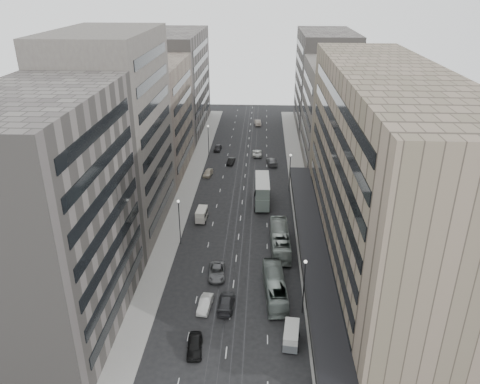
% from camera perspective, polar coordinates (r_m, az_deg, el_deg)
% --- Properties ---
extents(ground, '(220.00, 220.00, 0.00)m').
position_cam_1_polar(ground, '(69.70, -0.85, -11.63)').
color(ground, black).
rests_on(ground, ground).
extents(sidewalk_right, '(4.00, 125.00, 0.15)m').
position_cam_1_polar(sidewalk_right, '(102.58, 7.21, 0.72)').
color(sidewalk_right, gray).
rests_on(sidewalk_right, ground).
extents(sidewalk_left, '(4.00, 125.00, 0.15)m').
position_cam_1_polar(sidewalk_left, '(103.48, -6.16, 0.99)').
color(sidewalk_left, gray).
rests_on(sidewalk_left, ground).
extents(department_store, '(19.20, 60.00, 30.00)m').
position_cam_1_polar(department_store, '(71.49, 16.94, 1.94)').
color(department_store, '#7F6E5C').
rests_on(department_store, ground).
extents(building_right_mid, '(15.00, 28.00, 24.00)m').
position_cam_1_polar(building_right_mid, '(113.40, 11.90, 9.10)').
color(building_right_mid, '#524C47').
rests_on(building_right_mid, ground).
extents(building_right_far, '(15.00, 32.00, 28.00)m').
position_cam_1_polar(building_right_far, '(141.91, 10.26, 13.10)').
color(building_right_far, '#66605B').
rests_on(building_right_far, ground).
extents(building_left_a, '(15.00, 28.00, 30.00)m').
position_cam_1_polar(building_left_a, '(60.37, -22.32, -3.09)').
color(building_left_a, '#66605B').
rests_on(building_left_a, ground).
extents(building_left_b, '(15.00, 26.00, 34.00)m').
position_cam_1_polar(building_left_b, '(82.92, -15.15, 6.74)').
color(building_left_b, '#524C47').
rests_on(building_left_b, ground).
extents(building_left_c, '(15.00, 28.00, 25.00)m').
position_cam_1_polar(building_left_c, '(109.09, -10.78, 8.86)').
color(building_left_c, gray).
rests_on(building_left_c, ground).
extents(building_left_d, '(15.00, 38.00, 28.00)m').
position_cam_1_polar(building_left_d, '(140.18, -7.78, 13.12)').
color(building_left_d, '#66605B').
rests_on(building_left_d, ground).
extents(lamp_right_near, '(0.44, 0.44, 8.32)m').
position_cam_1_polar(lamp_right_near, '(62.77, 7.84, -10.63)').
color(lamp_right_near, '#262628').
rests_on(lamp_right_near, ground).
extents(lamp_right_far, '(0.44, 0.44, 8.32)m').
position_cam_1_polar(lamp_right_far, '(98.16, 6.12, 2.90)').
color(lamp_right_far, '#262628').
rests_on(lamp_right_far, ground).
extents(lamp_left_near, '(0.44, 0.44, 8.32)m').
position_cam_1_polar(lamp_left_near, '(78.22, -7.43, -3.04)').
color(lamp_left_near, '#262628').
rests_on(lamp_left_near, ground).
extents(lamp_left_far, '(0.44, 0.44, 8.32)m').
position_cam_1_polar(lamp_left_far, '(117.61, -3.89, 6.66)').
color(lamp_left_far, '#262628').
rests_on(lamp_left_far, ground).
extents(bus_near, '(3.57, 11.59, 3.18)m').
position_cam_1_polar(bus_near, '(67.49, 4.28, -11.40)').
color(bus_near, gray).
rests_on(bus_near, ground).
extents(bus_far, '(3.23, 12.42, 3.44)m').
position_cam_1_polar(bus_far, '(78.24, 4.90, -5.82)').
color(bus_far, gray).
rests_on(bus_far, ground).
extents(double_decker, '(3.20, 9.81, 5.33)m').
position_cam_1_polar(double_decker, '(92.82, 2.72, 0.15)').
color(double_decker, slate).
rests_on(double_decker, ground).
extents(vw_microbus, '(2.35, 4.46, 2.31)m').
position_cam_1_polar(vw_microbus, '(60.34, 6.26, -16.94)').
color(vw_microbus, '#4D5053').
rests_on(vw_microbus, ground).
extents(panel_van, '(2.10, 3.97, 2.44)m').
position_cam_1_polar(panel_van, '(87.17, -4.70, -2.73)').
color(panel_van, '#B4ADA2').
rests_on(panel_van, ground).
extents(sedan_0, '(2.23, 4.71, 1.55)m').
position_cam_1_polar(sedan_0, '(59.67, -5.56, -18.14)').
color(sedan_0, black).
rests_on(sedan_0, ground).
extents(sedan_1, '(2.00, 4.51, 1.44)m').
position_cam_1_polar(sedan_1, '(65.77, -4.27, -13.44)').
color(sedan_1, silver).
rests_on(sedan_1, ground).
extents(sedan_2, '(2.79, 5.42, 1.46)m').
position_cam_1_polar(sedan_2, '(71.83, -2.85, -9.72)').
color(sedan_2, '#5F5F62').
rests_on(sedan_2, ground).
extents(sedan_3, '(2.40, 5.46, 1.56)m').
position_cam_1_polar(sedan_3, '(65.77, -1.70, -13.31)').
color(sedan_3, '#2A2A2D').
rests_on(sedan_3, ground).
extents(sedan_4, '(2.31, 4.50, 1.47)m').
position_cam_1_polar(sedan_4, '(107.38, -3.92, 2.35)').
color(sedan_4, beige).
rests_on(sedan_4, ground).
extents(sedan_5, '(1.99, 4.27, 1.36)m').
position_cam_1_polar(sedan_5, '(114.27, -1.11, 3.77)').
color(sedan_5, black).
rests_on(sedan_5, ground).
extents(sedan_6, '(2.52, 5.18, 1.42)m').
position_cam_1_polar(sedan_6, '(119.83, 2.10, 4.78)').
color(sedan_6, white).
rests_on(sedan_6, ground).
extents(sedan_7, '(2.91, 5.72, 1.59)m').
position_cam_1_polar(sedan_7, '(114.03, 3.89, 3.73)').
color(sedan_7, slate).
rests_on(sedan_7, ground).
extents(sedan_8, '(2.08, 4.43, 1.47)m').
position_cam_1_polar(sedan_8, '(123.65, -2.72, 5.41)').
color(sedan_8, '#2B2A2D').
rests_on(sedan_8, ground).
extents(sedan_9, '(2.29, 5.18, 1.65)m').
position_cam_1_polar(sedan_9, '(146.29, 2.17, 8.49)').
color(sedan_9, beige).
rests_on(sedan_9, ground).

